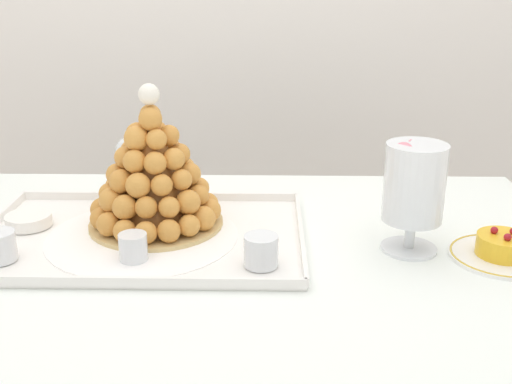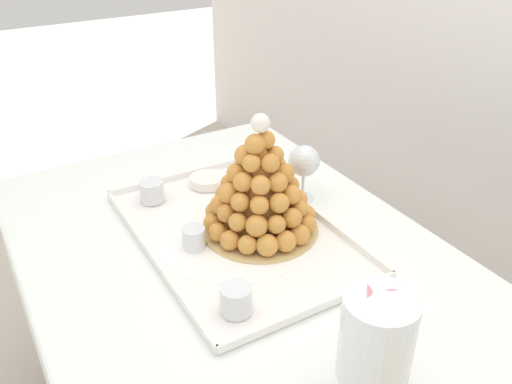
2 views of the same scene
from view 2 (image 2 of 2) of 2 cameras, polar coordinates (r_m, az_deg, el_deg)
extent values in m
cylinder|color=brown|center=(1.81, -20.52, -9.96)|extent=(0.04, 0.04, 0.70)
cylinder|color=brown|center=(1.98, -0.53, -3.96)|extent=(0.04, 0.04, 0.70)
cube|color=brown|center=(1.19, -0.12, -8.95)|extent=(1.39, 0.82, 0.02)
cube|color=white|center=(1.18, -0.12, -8.51)|extent=(1.45, 0.88, 0.00)
cube|color=white|center=(1.50, 14.78, -7.64)|extent=(1.45, 0.01, 0.31)
cube|color=white|center=(1.82, -11.62, 0.01)|extent=(0.01, 0.88, 0.31)
cube|color=white|center=(1.29, -2.18, -4.46)|extent=(0.63, 0.42, 0.01)
cube|color=white|center=(1.22, -10.88, -6.70)|extent=(0.63, 0.01, 0.02)
cube|color=white|center=(1.38, 5.44, -1.57)|extent=(0.63, 0.01, 0.02)
cube|color=white|center=(1.53, -7.83, 1.72)|extent=(0.01, 0.42, 0.02)
cube|color=white|center=(1.07, 6.06, -12.15)|extent=(0.01, 0.42, 0.02)
cylinder|color=white|center=(1.29, -2.19, -4.31)|extent=(0.38, 0.38, 0.00)
cylinder|color=tan|center=(1.29, 0.42, -3.81)|extent=(0.28, 0.28, 0.01)
cone|color=#B27030|center=(1.23, 0.44, 0.97)|extent=(0.19, 0.19, 0.24)
sphere|color=gold|center=(1.20, 3.14, -5.19)|extent=(0.05, 0.05, 0.05)
sphere|color=#D18C3B|center=(1.23, 4.59, -4.50)|extent=(0.05, 0.05, 0.05)
sphere|color=#CE8939|center=(1.26, 5.33, -3.41)|extent=(0.05, 0.05, 0.05)
sphere|color=gold|center=(1.30, 5.29, -2.36)|extent=(0.05, 0.05, 0.05)
sphere|color=gold|center=(1.33, 4.54, -1.53)|extent=(0.05, 0.05, 0.05)
sphere|color=#D08B3B|center=(1.36, 3.24, -0.84)|extent=(0.05, 0.05, 0.05)
sphere|color=gold|center=(1.37, 1.57, -0.31)|extent=(0.05, 0.05, 0.05)
sphere|color=gold|center=(1.37, -0.24, -0.27)|extent=(0.05, 0.05, 0.05)
sphere|color=#CE8839|center=(1.36, -1.96, -0.57)|extent=(0.05, 0.05, 0.05)
sphere|color=#CF893A|center=(1.34, -3.39, -1.27)|extent=(0.05, 0.05, 0.05)
sphere|color=#CF8A3A|center=(1.31, -4.31, -2.05)|extent=(0.05, 0.05, 0.05)
sphere|color=gold|center=(1.27, -4.55, -3.22)|extent=(0.04, 0.04, 0.04)
sphere|color=gold|center=(1.24, -4.03, -4.24)|extent=(0.04, 0.04, 0.04)
sphere|color=#CF893A|center=(1.21, -2.75, -5.09)|extent=(0.05, 0.05, 0.05)
sphere|color=gold|center=(1.19, -0.91, -5.56)|extent=(0.04, 0.04, 0.04)
sphere|color=gold|center=(1.19, 1.19, -5.62)|extent=(0.05, 0.05, 0.05)
sphere|color=gold|center=(1.21, 3.80, -2.73)|extent=(0.05, 0.05, 0.05)
sphere|color=gold|center=(1.25, 4.58, -1.75)|extent=(0.04, 0.04, 0.04)
sphere|color=gold|center=(1.28, 4.37, -0.76)|extent=(0.05, 0.05, 0.05)
sphere|color=#CD8839|center=(1.31, 3.32, 0.19)|extent=(0.05, 0.05, 0.05)
sphere|color=gold|center=(1.33, 1.68, 0.70)|extent=(0.05, 0.05, 0.05)
sphere|color=gold|center=(1.34, -0.20, 0.73)|extent=(0.05, 0.05, 0.05)
sphere|color=gold|center=(1.32, -1.96, 0.44)|extent=(0.04, 0.04, 0.04)
sphere|color=gold|center=(1.29, -3.25, -0.29)|extent=(0.05, 0.05, 0.05)
sphere|color=gold|center=(1.26, -3.76, -1.38)|extent=(0.05, 0.05, 0.05)
sphere|color=#CD8839|center=(1.22, -3.32, -2.31)|extent=(0.04, 0.04, 0.04)
sphere|color=gold|center=(1.19, -1.94, -3.19)|extent=(0.04, 0.04, 0.04)
sphere|color=gold|center=(1.18, 0.06, -3.58)|extent=(0.05, 0.05, 0.05)
sphere|color=gold|center=(1.19, 2.17, -3.42)|extent=(0.04, 0.04, 0.04)
sphere|color=gold|center=(1.22, 3.67, -0.29)|extent=(0.05, 0.05, 0.05)
sphere|color=#CE8839|center=(1.26, 3.61, 0.73)|extent=(0.04, 0.04, 0.04)
sphere|color=#CE8839|center=(1.29, 2.39, 1.60)|extent=(0.04, 0.04, 0.04)
sphere|color=#D18B3B|center=(1.30, 0.50, 1.95)|extent=(0.05, 0.05, 0.05)
sphere|color=gold|center=(1.29, -1.41, 1.62)|extent=(0.05, 0.05, 0.05)
sphere|color=#CD8839|center=(1.26, -2.69, 0.86)|extent=(0.05, 0.05, 0.05)
sphere|color=gold|center=(1.22, -2.84, -0.15)|extent=(0.05, 0.05, 0.05)
sphere|color=#D08B3B|center=(1.19, -1.69, -1.07)|extent=(0.04, 0.04, 0.04)
sphere|color=gold|center=(1.17, 0.36, -1.38)|extent=(0.04, 0.04, 0.04)
sphere|color=gold|center=(1.19, 2.44, -1.15)|extent=(0.05, 0.05, 0.05)
sphere|color=#CD8739|center=(1.22, 2.96, 1.95)|extent=(0.05, 0.05, 0.05)
sphere|color=#CF8A3A|center=(1.25, 2.15, 2.71)|extent=(0.05, 0.05, 0.05)
sphere|color=#CE893A|center=(1.27, 0.41, 3.07)|extent=(0.05, 0.05, 0.05)
sphere|color=gold|center=(1.25, -1.32, 2.72)|extent=(0.04, 0.04, 0.04)
sphere|color=gold|center=(1.22, -2.08, 1.98)|extent=(0.05, 0.05, 0.05)
sphere|color=gold|center=(1.19, -1.36, 1.04)|extent=(0.05, 0.05, 0.05)
sphere|color=gold|center=(1.17, 0.48, 0.72)|extent=(0.04, 0.04, 0.04)
sphere|color=#CF8A3A|center=(1.19, 2.30, 1.01)|extent=(0.04, 0.04, 0.04)
sphere|color=#D08A3A|center=(1.21, 1.98, 3.91)|extent=(0.04, 0.04, 0.04)
sphere|color=#CD8739|center=(1.23, 0.37, 4.26)|extent=(0.05, 0.05, 0.05)
sphere|color=gold|center=(1.21, -1.13, 3.86)|extent=(0.05, 0.05, 0.05)
sphere|color=gold|center=(1.17, -0.47, 3.04)|extent=(0.04, 0.04, 0.04)
sphere|color=#CE8839|center=(1.18, 1.51, 3.03)|extent=(0.04, 0.04, 0.04)
sphere|color=#D08B3B|center=(1.19, 1.02, 5.51)|extent=(0.04, 0.04, 0.04)
sphere|color=#CF8A3A|center=(1.18, -0.11, 5.04)|extent=(0.05, 0.05, 0.05)
sphere|color=white|center=(1.17, 0.47, 7.28)|extent=(0.04, 0.04, 0.04)
cylinder|color=silver|center=(1.42, -10.88, 0.08)|extent=(0.06, 0.06, 0.05)
cylinder|color=brown|center=(1.43, -10.82, -0.46)|extent=(0.06, 0.06, 0.02)
cylinder|color=#8C603D|center=(1.42, -10.90, 0.23)|extent=(0.06, 0.06, 0.02)
sphere|color=brown|center=(1.41, -11.20, 0.56)|extent=(0.02, 0.02, 0.02)
cylinder|color=silver|center=(1.23, -6.56, -4.82)|extent=(0.05, 0.05, 0.05)
cylinder|color=#F4EAC6|center=(1.24, -6.52, -5.35)|extent=(0.05, 0.05, 0.02)
cylinder|color=white|center=(1.23, -6.57, -4.66)|extent=(0.05, 0.05, 0.02)
sphere|color=brown|center=(1.22, -6.17, -4.33)|extent=(0.01, 0.01, 0.01)
cylinder|color=silver|center=(1.05, -2.12, -11.22)|extent=(0.06, 0.06, 0.06)
cylinder|color=brown|center=(1.06, -2.10, -11.87)|extent=(0.06, 0.06, 0.02)
cylinder|color=#8C603D|center=(1.05, -2.12, -11.03)|extent=(0.06, 0.06, 0.02)
sphere|color=brown|center=(1.04, -2.09, -10.71)|extent=(0.02, 0.02, 0.02)
cylinder|color=white|center=(1.49, -5.14, 1.21)|extent=(0.09, 0.09, 0.02)
cylinder|color=#F2CC59|center=(1.48, -5.16, 1.56)|extent=(0.08, 0.08, 0.00)
cylinder|color=white|center=(0.86, 12.59, -14.72)|extent=(0.11, 0.11, 0.15)
cylinder|color=#F9A54C|center=(0.89, 12.68, -17.75)|extent=(0.05, 0.04, 0.04)
cylinder|color=brown|center=(0.91, 12.61, -16.67)|extent=(0.05, 0.04, 0.05)
cylinder|color=#72B2E0|center=(0.89, 10.32, -17.44)|extent=(0.05, 0.05, 0.04)
cylinder|color=#72B2E0|center=(0.88, 13.87, -16.81)|extent=(0.06, 0.05, 0.05)
cylinder|color=pink|center=(0.90, 12.40, -15.45)|extent=(0.05, 0.05, 0.05)
cylinder|color=#F9A54C|center=(0.88, 10.56, -16.41)|extent=(0.05, 0.04, 0.04)
cylinder|color=#E54C47|center=(0.87, 11.40, -17.63)|extent=(0.05, 0.04, 0.04)
cylinder|color=#72B2E0|center=(0.88, 14.41, -15.28)|extent=(0.06, 0.05, 0.06)
cylinder|color=brown|center=(0.88, 12.23, -15.13)|extent=(0.05, 0.05, 0.05)
cylinder|color=#F9A54C|center=(0.86, 10.66, -15.88)|extent=(0.05, 0.05, 0.05)
cylinder|color=brown|center=(0.86, 12.68, -16.45)|extent=(0.04, 0.04, 0.03)
cylinder|color=#D199D8|center=(0.87, 13.32, -14.23)|extent=(0.05, 0.05, 0.05)
cylinder|color=pink|center=(0.86, 12.14, -14.36)|extent=(0.04, 0.04, 0.04)
cylinder|color=#9ED860|center=(0.84, 11.91, -15.86)|extent=(0.06, 0.05, 0.05)
cylinder|color=#F9A54C|center=(0.85, 13.55, -15.51)|extent=(0.04, 0.04, 0.03)
cylinder|color=#9ED860|center=(0.87, 12.44, -12.39)|extent=(0.04, 0.04, 0.04)
cylinder|color=#E54C47|center=(0.84, 11.63, -14.11)|extent=(0.05, 0.04, 0.04)
cylinder|color=yellow|center=(0.84, 14.51, -14.28)|extent=(0.05, 0.04, 0.05)
cylinder|color=#72B2E0|center=(0.85, 11.86, -11.71)|extent=(0.06, 0.04, 0.06)
cylinder|color=pink|center=(0.81, 11.67, -13.85)|extent=(0.04, 0.04, 0.04)
cylinder|color=#9ED860|center=(0.83, 14.42, -13.14)|extent=(0.05, 0.05, 0.02)
cylinder|color=pink|center=(0.83, 11.09, -10.98)|extent=(0.05, 0.04, 0.05)
cylinder|color=brown|center=(0.81, 13.25, -12.35)|extent=(0.04, 0.04, 0.04)
cylinder|color=pink|center=(0.83, 14.06, -11.25)|extent=(0.05, 0.04, 0.04)
cylinder|color=silver|center=(1.44, 4.89, -0.62)|extent=(0.06, 0.06, 0.00)
cylinder|color=silver|center=(1.42, 4.95, 0.68)|extent=(0.01, 0.01, 0.07)
sphere|color=silver|center=(1.39, 5.08, 3.28)|extent=(0.08, 0.08, 0.08)
camera|label=1|loc=(0.97, -68.79, -2.96)|focal=43.55mm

